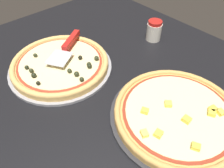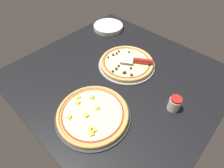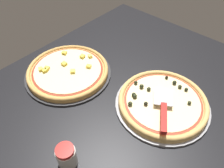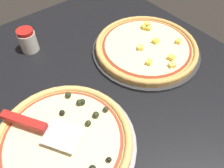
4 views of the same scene
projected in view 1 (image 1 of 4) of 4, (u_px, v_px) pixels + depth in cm
name	position (u px, v px, depth cm)	size (l,w,h in cm)	color
ground_plane	(83.00, 84.00, 80.57)	(126.21, 120.06, 3.60)	black
pizza_pan_front	(61.00, 67.00, 84.12)	(39.06, 39.06, 1.00)	#939399
pizza_front	(60.00, 63.00, 82.72)	(36.72, 36.72, 4.05)	#DBAD60
pizza_pan_back	(176.00, 117.00, 67.08)	(40.71, 40.71, 1.00)	#2D2D30
pizza_back	(177.00, 113.00, 65.76)	(38.27, 38.27, 3.39)	tan
serving_spatula	(69.00, 44.00, 86.10)	(21.43, 15.89, 2.00)	#B7B7BC
parmesan_shaker	(154.00, 30.00, 96.06)	(6.53, 6.53, 8.94)	silver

